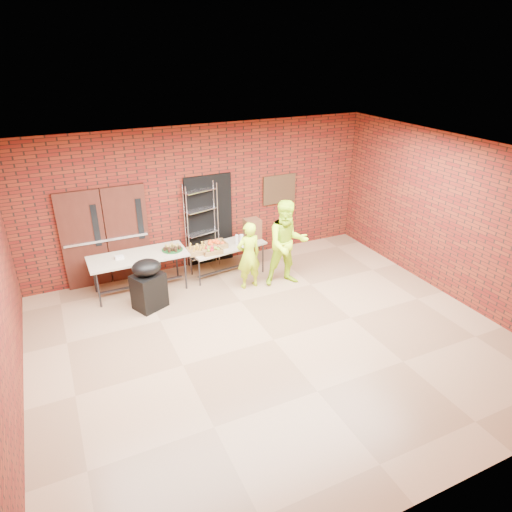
% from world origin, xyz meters
% --- Properties ---
extents(room, '(8.08, 7.08, 3.28)m').
position_xyz_m(room, '(0.00, 0.00, 1.60)').
color(room, '#816246').
rests_on(room, ground).
extents(double_doors, '(1.78, 0.12, 2.10)m').
position_xyz_m(double_doors, '(-2.20, 3.44, 1.05)').
color(double_doors, '#3F1B12').
rests_on(double_doors, room).
extents(dark_doorway, '(1.10, 0.06, 2.10)m').
position_xyz_m(dark_doorway, '(0.10, 3.46, 1.05)').
color(dark_doorway, black).
rests_on(dark_doorway, room).
extents(bronze_plaque, '(0.85, 0.04, 0.70)m').
position_xyz_m(bronze_plaque, '(1.90, 3.45, 1.55)').
color(bronze_plaque, '#3B2717').
rests_on(bronze_plaque, room).
extents(wire_rack, '(0.77, 0.42, 1.99)m').
position_xyz_m(wire_rack, '(-0.13, 3.32, 0.99)').
color(wire_rack, silver).
rests_on(wire_rack, room).
extents(table_left, '(1.98, 0.84, 0.81)m').
position_xyz_m(table_left, '(-1.71, 2.76, 0.74)').
color(table_left, '#C3B895').
rests_on(table_left, room).
extents(table_right, '(1.77, 0.92, 0.69)m').
position_xyz_m(table_right, '(0.22, 2.71, 0.64)').
color(table_right, '#C3B895').
rests_on(table_right, room).
extents(basket_bananas, '(0.43, 0.33, 0.13)m').
position_xyz_m(basket_bananas, '(-0.49, 2.60, 0.75)').
color(basket_bananas, '#9E7A40').
rests_on(basket_bananas, table_right).
extents(basket_oranges, '(0.46, 0.35, 0.14)m').
position_xyz_m(basket_oranges, '(-0.03, 2.72, 0.76)').
color(basket_oranges, '#9E7A40').
rests_on(basket_oranges, table_right).
extents(basket_apples, '(0.41, 0.32, 0.13)m').
position_xyz_m(basket_apples, '(-0.21, 2.48, 0.75)').
color(basket_apples, '#9E7A40').
rests_on(basket_apples, table_right).
extents(muffin_tray, '(0.44, 0.44, 0.11)m').
position_xyz_m(muffin_tray, '(-0.99, 2.72, 0.86)').
color(muffin_tray, '#144C1D').
rests_on(muffin_tray, table_left).
extents(napkin_box, '(0.17, 0.11, 0.06)m').
position_xyz_m(napkin_box, '(-2.07, 2.77, 0.84)').
color(napkin_box, silver).
rests_on(napkin_box, table_left).
extents(coffee_dispenser, '(0.35, 0.31, 0.45)m').
position_xyz_m(coffee_dispenser, '(0.91, 2.85, 0.92)').
color(coffee_dispenser, brown).
rests_on(coffee_dispenser, table_right).
extents(cup_stack_front, '(0.09, 0.09, 0.26)m').
position_xyz_m(cup_stack_front, '(0.51, 2.56, 0.82)').
color(cup_stack_front, silver).
rests_on(cup_stack_front, table_right).
extents(cup_stack_mid, '(0.08, 0.08, 0.25)m').
position_xyz_m(cup_stack_mid, '(0.66, 2.48, 0.82)').
color(cup_stack_mid, silver).
rests_on(cup_stack_mid, table_right).
extents(cup_stack_back, '(0.07, 0.07, 0.22)m').
position_xyz_m(cup_stack_back, '(0.45, 2.68, 0.80)').
color(cup_stack_back, silver).
rests_on(cup_stack_back, table_right).
extents(covered_grill, '(0.71, 0.66, 1.03)m').
position_xyz_m(covered_grill, '(-1.70, 2.01, 0.52)').
color(covered_grill, black).
rests_on(covered_grill, room).
extents(volunteer_woman, '(0.55, 0.37, 1.46)m').
position_xyz_m(volunteer_woman, '(0.41, 1.95, 0.73)').
color(volunteer_woman, '#B6EC1A').
rests_on(volunteer_woman, room).
extents(volunteer_man, '(1.02, 0.86, 1.87)m').
position_xyz_m(volunteer_man, '(1.20, 1.75, 0.93)').
color(volunteer_man, '#B6EC1A').
rests_on(volunteer_man, room).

